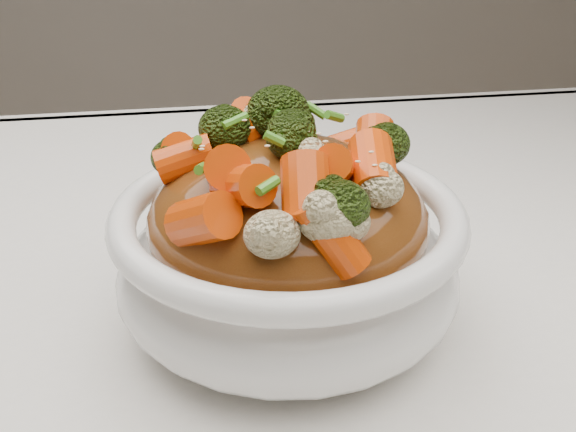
{
  "coord_description": "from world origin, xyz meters",
  "views": [
    {
      "loc": [
        -0.05,
        -0.32,
        0.99
      ],
      "look_at": [
        -0.0,
        0.0,
        0.82
      ],
      "focal_mm": 42.0,
      "sensor_mm": 36.0,
      "label": 1
    }
  ],
  "objects": [
    {
      "name": "scallions",
      "position": [
        -0.0,
        0.0,
        0.87
      ],
      "size": [
        0.15,
        0.15,
        0.02
      ],
      "primitive_type": null,
      "rotation": [
        0.0,
        0.0,
        0.38
      ],
      "color": "#418B20",
      "rests_on": "sauce_base"
    },
    {
      "name": "cauliflower",
      "position": [
        -0.0,
        0.0,
        0.87
      ],
      "size": [
        0.2,
        0.2,
        0.03
      ],
      "primitive_type": null,
      "rotation": [
        0.0,
        0.0,
        0.38
      ],
      "color": "beige",
      "rests_on": "sauce_base"
    },
    {
      "name": "carrots",
      "position": [
        -0.0,
        0.0,
        0.87
      ],
      "size": [
        0.2,
        0.2,
        0.04
      ],
      "primitive_type": null,
      "rotation": [
        0.0,
        0.0,
        0.38
      ],
      "color": "#DA4307",
      "rests_on": "sauce_base"
    },
    {
      "name": "broccoli",
      "position": [
        -0.0,
        0.0,
        0.87
      ],
      "size": [
        0.2,
        0.2,
        0.04
      ],
      "primitive_type": null,
      "rotation": [
        0.0,
        0.0,
        0.38
      ],
      "color": "black",
      "rests_on": "sauce_base"
    },
    {
      "name": "bowl",
      "position": [
        -0.0,
        0.0,
        0.79
      ],
      "size": [
        0.25,
        0.25,
        0.08
      ],
      "primitive_type": null,
      "rotation": [
        0.0,
        0.0,
        0.38
      ],
      "color": "white",
      "rests_on": "tablecloth"
    },
    {
      "name": "sauce_base",
      "position": [
        -0.0,
        0.0,
        0.81
      ],
      "size": [
        0.2,
        0.2,
        0.09
      ],
      "primitive_type": "ellipsoid",
      "rotation": [
        0.0,
        0.0,
        0.38
      ],
      "color": "#663411",
      "rests_on": "bowl"
    },
    {
      "name": "tablecloth",
      "position": [
        0.0,
        0.0,
        0.73
      ],
      "size": [
        1.2,
        0.8,
        0.04
      ],
      "primitive_type": "cube",
      "color": "white",
      "rests_on": "dining_table"
    },
    {
      "name": "sesame_seeds",
      "position": [
        -0.0,
        0.0,
        0.87
      ],
      "size": [
        0.18,
        0.18,
        0.01
      ],
      "primitive_type": null,
      "rotation": [
        0.0,
        0.0,
        0.38
      ],
      "color": "beige",
      "rests_on": "sauce_base"
    }
  ]
}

